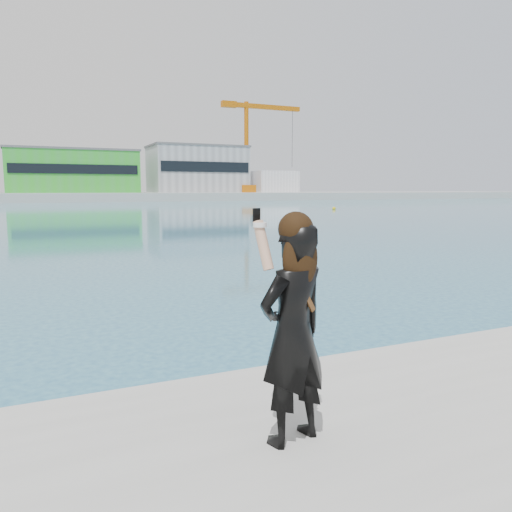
{
  "coord_description": "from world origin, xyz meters",
  "views": [
    {
      "loc": [
        -1.99,
        -3.95,
        2.8
      ],
      "look_at": [
        -0.18,
        0.07,
        2.21
      ],
      "focal_mm": 35.0,
      "sensor_mm": 36.0,
      "label": 1
    }
  ],
  "objects": [
    {
      "name": "ground",
      "position": [
        0.0,
        0.0,
        0.0
      ],
      "size": [
        500.0,
        500.0,
        0.0
      ],
      "primitive_type": "plane",
      "color": "#1B547C",
      "rests_on": "ground"
    },
    {
      "name": "buoy_near",
      "position": [
        36.72,
        55.31,
        0.0
      ],
      "size": [
        0.5,
        0.5,
        0.5
      ],
      "primitive_type": "sphere",
      "color": "#DFBD0B",
      "rests_on": "ground"
    },
    {
      "name": "flagpole_right",
      "position": [
        22.09,
        121.0,
        6.54
      ],
      "size": [
        1.28,
        0.16,
        8.0
      ],
      "color": "silver",
      "rests_on": "far_quay"
    },
    {
      "name": "warehouse_grey_right",
      "position": [
        40.0,
        127.98,
        8.26
      ],
      "size": [
        25.5,
        15.35,
        12.5
      ],
      "color": "gray",
      "rests_on": "far_quay"
    },
    {
      "name": "far_quay",
      "position": [
        0.0,
        130.0,
        1.0
      ],
      "size": [
        320.0,
        40.0,
        2.0
      ],
      "primitive_type": "cube",
      "color": "#9E9E99",
      "rests_on": "ground"
    },
    {
      "name": "ancillary_shed",
      "position": [
        62.0,
        126.0,
        5.0
      ],
      "size": [
        12.0,
        10.0,
        6.0
      ],
      "primitive_type": "cube",
      "color": "silver",
      "rests_on": "far_quay"
    },
    {
      "name": "warehouse_green",
      "position": [
        8.0,
        127.98,
        7.26
      ],
      "size": [
        30.6,
        16.36,
        10.5
      ],
      "color": "green",
      "rests_on": "far_quay"
    },
    {
      "name": "woman",
      "position": [
        -0.18,
        -0.64,
        1.74
      ],
      "size": [
        0.73,
        0.57,
        1.86
      ],
      "rotation": [
        0.0,
        0.0,
        3.41
      ],
      "color": "black",
      "rests_on": "near_quay"
    },
    {
      "name": "dock_crane",
      "position": [
        53.2,
        122.0,
        15.07
      ],
      "size": [
        23.0,
        4.0,
        24.0
      ],
      "color": "#D3690C",
      "rests_on": "far_quay"
    }
  ]
}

